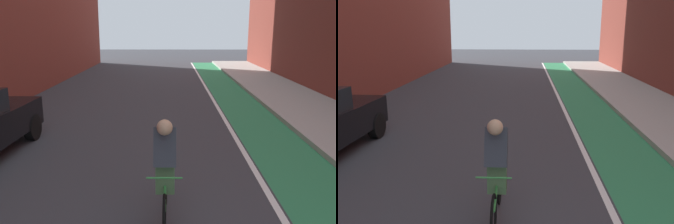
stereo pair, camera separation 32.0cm
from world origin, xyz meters
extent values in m
plane|color=#38383D|center=(0.00, 12.40, 0.00)|extent=(72.14, 72.14, 0.00)
cube|color=#2D8451|center=(3.65, 14.40, 0.00)|extent=(1.60, 32.79, 0.00)
cube|color=white|center=(2.75, 14.40, 0.00)|extent=(0.12, 32.79, 0.00)
cube|color=#A8A59E|center=(5.88, 14.40, 0.07)|extent=(2.86, 32.79, 0.14)
cylinder|color=black|center=(-2.51, 10.49, 0.33)|extent=(0.24, 0.67, 0.66)
torus|color=black|center=(0.95, 6.12, 0.33)|extent=(0.04, 0.66, 0.66)
torus|color=black|center=(0.96, 7.17, 0.33)|extent=(0.04, 0.66, 0.66)
cylinder|color=#338C3F|center=(0.96, 6.65, 0.55)|extent=(0.04, 0.96, 0.33)
cylinder|color=#338C3F|center=(0.96, 6.83, 0.63)|extent=(0.04, 0.12, 0.55)
cylinder|color=#338C3F|center=(0.95, 6.20, 0.88)|extent=(0.48, 0.03, 0.02)
cube|color=#4C7247|center=(0.96, 6.75, 0.70)|extent=(0.28, 0.24, 0.56)
cube|color=#333842|center=(0.96, 6.62, 1.16)|extent=(0.32, 0.40, 0.60)
sphere|color=tan|center=(0.96, 6.47, 1.50)|extent=(0.22, 0.22, 0.22)
camera|label=1|loc=(1.03, 1.92, 2.82)|focal=37.27mm
camera|label=2|loc=(1.35, 1.93, 2.82)|focal=37.27mm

